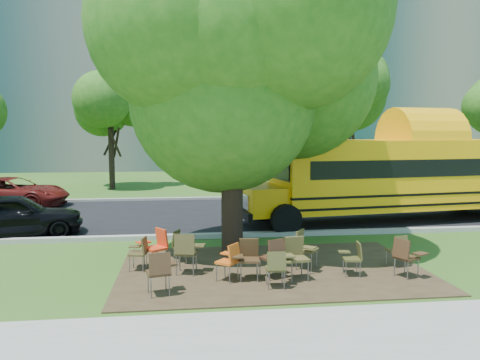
{
  "coord_description": "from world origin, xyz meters",
  "views": [
    {
      "loc": [
        -1.04,
        -10.93,
        3.18
      ],
      "look_at": [
        0.78,
        3.9,
        1.67
      ],
      "focal_mm": 35.0,
      "sensor_mm": 36.0,
      "label": 1
    }
  ],
  "objects": [
    {
      "name": "chair_13",
      "position": [
        3.98,
        -0.69,
        0.49
      ],
      "size": [
        0.54,
        0.57,
        0.79
      ],
      "rotation": [
        0.0,
        0.0,
        0.25
      ],
      "color": "#4D4621",
      "rests_on": "ground"
    },
    {
      "name": "chair_0",
      "position": [
        -1.5,
        -1.99,
        0.56
      ],
      "size": [
        0.61,
        0.64,
        0.9
      ],
      "rotation": [
        0.0,
        0.0,
        0.23
      ],
      "color": "#3F2716",
      "rests_on": "ground"
    },
    {
      "name": "chair_1",
      "position": [
        -0.97,
        -0.69,
        0.6
      ],
      "size": [
        0.72,
        0.57,
        0.97
      ],
      "rotation": [
        0.0,
        0.0,
        -0.2
      ],
      "color": "#413A1C",
      "rests_on": "ground"
    },
    {
      "name": "chair_2",
      "position": [
        -0.07,
        -1.25,
        0.52
      ],
      "size": [
        0.57,
        0.72,
        0.84
      ],
      "rotation": [
        0.0,
        0.0,
        0.91
      ],
      "color": "#D55A16",
      "rests_on": "ground"
    },
    {
      "name": "chair_4",
      "position": [
        0.83,
        -1.86,
        0.5
      ],
      "size": [
        0.55,
        0.48,
        0.82
      ],
      "rotation": [
        0.0,
        0.0,
        -0.07
      ],
      "color": "#44401D",
      "rests_on": "ground"
    },
    {
      "name": "chair_12",
      "position": [
        1.72,
        -0.6,
        0.58
      ],
      "size": [
        0.63,
        0.8,
        0.93
      ],
      "rotation": [
        0.0,
        0.0,
        4.08
      ],
      "color": "brown",
      "rests_on": "ground"
    },
    {
      "name": "chair_3",
      "position": [
        0.33,
        -1.2,
        0.56
      ],
      "size": [
        0.63,
        0.53,
        0.9
      ],
      "rotation": [
        0.0,
        0.0,
        3.02
      ],
      "color": "#3F2B16",
      "rests_on": "ground"
    },
    {
      "name": "building_right",
      "position": [
        24.0,
        38.0,
        12.5
      ],
      "size": [
        30.0,
        16.0,
        25.0
      ],
      "primitive_type": "cube",
      "color": "gray",
      "rests_on": "ground"
    },
    {
      "name": "school_bus",
      "position": [
        7.37,
        5.0,
        1.69
      ],
      "size": [
        12.18,
        4.1,
        2.93
      ],
      "rotation": [
        0.0,
        0.0,
        0.13
      ],
      "color": "#FFA808",
      "rests_on": "ground"
    },
    {
      "name": "bg_car_red",
      "position": [
        -8.27,
        9.92,
        0.65
      ],
      "size": [
        4.94,
        2.88,
        1.29
      ],
      "primitive_type": "imported",
      "rotation": [
        0.0,
        0.0,
        1.41
      ],
      "color": "#57110E",
      "rests_on": "ground"
    },
    {
      "name": "kerb_near",
      "position": [
        0.0,
        3.0,
        0.07
      ],
      "size": [
        80.0,
        0.25,
        0.14
      ],
      "primitive_type": "cube",
      "color": "gray",
      "rests_on": "ground"
    },
    {
      "name": "chair_10",
      "position": [
        -1.12,
        0.35,
        0.5
      ],
      "size": [
        0.51,
        0.65,
        0.8
      ],
      "rotation": [
        0.0,
        0.0,
        -1.96
      ],
      "color": "#45431E",
      "rests_on": "ground"
    },
    {
      "name": "chair_5",
      "position": [
        1.33,
        -1.32,
        0.58
      ],
      "size": [
        0.63,
        0.62,
        0.94
      ],
      "rotation": [
        0.0,
        0.0,
        3.27
      ],
      "color": "brown",
      "rests_on": "ground"
    },
    {
      "name": "main_tree",
      "position": [
        0.22,
        0.98,
        5.05
      ],
      "size": [
        7.09,
        7.09,
        8.61
      ],
      "color": "black",
      "rests_on": "ground"
    },
    {
      "name": "chair_11",
      "position": [
        0.9,
        -1.18,
        0.56
      ],
      "size": [
        0.62,
        0.73,
        0.91
      ],
      "rotation": [
        0.0,
        0.0,
        0.45
      ],
      "color": "#402516",
      "rests_on": "ground"
    },
    {
      "name": "bg_tree_2",
      "position": [
        -5.0,
        16.0,
        4.21
      ],
      "size": [
        4.8,
        4.8,
        6.62
      ],
      "color": "black",
      "rests_on": "ground"
    },
    {
      "name": "asphalt_road",
      "position": [
        0.0,
        7.0,
        0.02
      ],
      "size": [
        80.0,
        8.0,
        0.04
      ],
      "primitive_type": "cube",
      "color": "black",
      "rests_on": "ground"
    },
    {
      "name": "building_main",
      "position": [
        -8.0,
        36.0,
        11.0
      ],
      "size": [
        38.0,
        16.0,
        22.0
      ],
      "primitive_type": "cube",
      "color": "slate",
      "rests_on": "ground"
    },
    {
      "name": "black_car",
      "position": [
        -6.17,
        3.8,
        0.68
      ],
      "size": [
        4.27,
        2.54,
        1.36
      ],
      "primitive_type": "imported",
      "rotation": [
        0.0,
        0.0,
        1.82
      ],
      "color": "black",
      "rests_on": "ground"
    },
    {
      "name": "kerb_far",
      "position": [
        0.0,
        11.1,
        0.07
      ],
      "size": [
        80.0,
        0.25,
        0.14
      ],
      "primitive_type": "cube",
      "color": "gray",
      "rests_on": "ground"
    },
    {
      "name": "ground",
      "position": [
        0.0,
        0.0,
        0.0
      ],
      "size": [
        160.0,
        160.0,
        0.0
      ],
      "primitive_type": "plane",
      "color": "#27541A",
      "rests_on": "ground"
    },
    {
      "name": "chair_9",
      "position": [
        -1.68,
        -0.0,
        0.58
      ],
      "size": [
        0.79,
        0.63,
        0.94
      ],
      "rotation": [
        0.0,
        0.0,
        2.19
      ],
      "color": "red",
      "rests_on": "ground"
    },
    {
      "name": "chair_8",
      "position": [
        -2.03,
        -0.22,
        0.5
      ],
      "size": [
        0.47,
        0.59,
        0.8
      ],
      "rotation": [
        0.0,
        0.0,
        1.38
      ],
      "color": "#453A1E",
      "rests_on": "ground"
    },
    {
      "name": "bg_tree_3",
      "position": [
        8.0,
        14.0,
        5.03
      ],
      "size": [
        5.6,
        5.6,
        7.84
      ],
      "color": "black",
      "rests_on": "ground"
    },
    {
      "name": "dirt_patch",
      "position": [
        1.0,
        -0.5,
        0.01
      ],
      "size": [
        7.0,
        4.5,
        0.03
      ],
      "primitive_type": "cube",
      "color": "#382819",
      "rests_on": "ground"
    },
    {
      "name": "chair_6",
      "position": [
        2.69,
        -1.22,
        0.48
      ],
      "size": [
        0.46,
        0.56,
        0.78
      ],
      "rotation": [
        0.0,
        0.0,
        1.42
      ],
      "color": "#43401D",
      "rests_on": "ground"
    },
    {
      "name": "chair_7",
      "position": [
        3.75,
        -1.52,
        0.55
      ],
      "size": [
        0.71,
        0.61,
        0.89
      ],
      "rotation": [
        0.0,
        0.0,
        -1.13
      ],
      "color": "#402817",
      "rests_on": "ground"
    }
  ]
}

